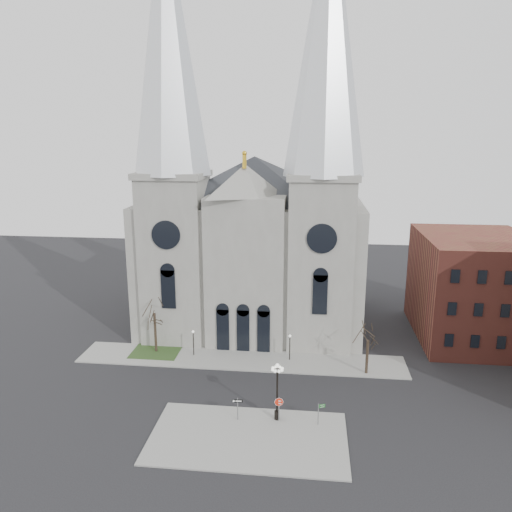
# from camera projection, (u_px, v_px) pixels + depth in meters

# --- Properties ---
(ground) EXTENTS (160.00, 160.00, 0.00)m
(ground) POSITION_uv_depth(u_px,v_px,m) (225.00, 407.00, 50.76)
(ground) COLOR black
(ground) RESTS_ON ground
(sidewalk_near) EXTENTS (18.00, 10.00, 0.14)m
(sidewalk_near) POSITION_uv_depth(u_px,v_px,m) (248.00, 438.00, 45.59)
(sidewalk_near) COLOR gray
(sidewalk_near) RESTS_ON ground
(sidewalk_far) EXTENTS (40.00, 6.00, 0.14)m
(sidewalk_far) POSITION_uv_depth(u_px,v_px,m) (241.00, 359.00, 61.35)
(sidewalk_far) COLOR gray
(sidewalk_far) RESTS_ON ground
(grass_patch) EXTENTS (6.00, 5.00, 0.18)m
(grass_patch) POSITION_uv_depth(u_px,v_px,m) (156.00, 352.00, 63.52)
(grass_patch) COLOR #273F1B
(grass_patch) RESTS_ON ground
(cathedral) EXTENTS (33.00, 26.66, 54.00)m
(cathedral) POSITION_uv_depth(u_px,v_px,m) (252.00, 198.00, 68.39)
(cathedral) COLOR gray
(cathedral) RESTS_ON ground
(bg_building_brick) EXTENTS (14.00, 18.00, 14.00)m
(bg_building_brick) POSITION_uv_depth(u_px,v_px,m) (472.00, 287.00, 67.03)
(bg_building_brick) COLOR brown
(bg_building_brick) RESTS_ON ground
(tree_left) EXTENTS (3.20, 3.20, 7.50)m
(tree_left) POSITION_uv_depth(u_px,v_px,m) (154.00, 311.00, 62.20)
(tree_left) COLOR black
(tree_left) RESTS_ON ground
(tree_right) EXTENTS (3.20, 3.20, 6.00)m
(tree_right) POSITION_uv_depth(u_px,v_px,m) (368.00, 338.00, 56.73)
(tree_right) COLOR black
(tree_right) RESTS_ON ground
(ped_lamp_left) EXTENTS (0.32, 0.32, 3.26)m
(ped_lamp_left) POSITION_uv_depth(u_px,v_px,m) (193.00, 338.00, 61.95)
(ped_lamp_left) COLOR black
(ped_lamp_left) RESTS_ON sidewalk_far
(ped_lamp_right) EXTENTS (0.32, 0.32, 3.26)m
(ped_lamp_right) POSITION_uv_depth(u_px,v_px,m) (290.00, 343.00, 60.64)
(ped_lamp_right) COLOR black
(ped_lamp_right) RESTS_ON sidewalk_far
(stop_sign) EXTENTS (0.88, 0.22, 2.47)m
(stop_sign) POSITION_uv_depth(u_px,v_px,m) (279.00, 404.00, 47.71)
(stop_sign) COLOR slate
(stop_sign) RESTS_ON sidewalk_near
(globe_lamp) EXTENTS (1.66, 1.66, 5.88)m
(globe_lamp) POSITION_uv_depth(u_px,v_px,m) (277.00, 385.00, 47.53)
(globe_lamp) COLOR black
(globe_lamp) RESTS_ON sidewalk_near
(one_way_sign) EXTENTS (1.00, 0.10, 2.29)m
(one_way_sign) POSITION_uv_depth(u_px,v_px,m) (238.00, 405.00, 47.97)
(one_way_sign) COLOR slate
(one_way_sign) RESTS_ON sidewalk_near
(street_name_sign) EXTENTS (0.66, 0.29, 2.18)m
(street_name_sign) POSITION_uv_depth(u_px,v_px,m) (319.00, 412.00, 47.23)
(street_name_sign) COLOR slate
(street_name_sign) RESTS_ON sidewalk_near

